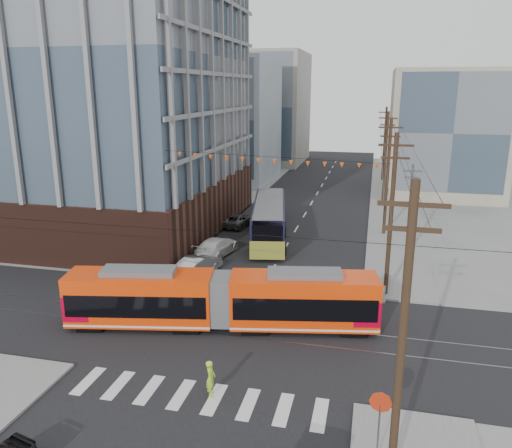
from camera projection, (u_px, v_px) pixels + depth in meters
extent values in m
plane|color=slate|center=(218.00, 363.00, 25.67)|extent=(160.00, 160.00, 0.00)
cube|color=#381E16|center=(70.00, 81.00, 48.40)|extent=(30.00, 25.00, 28.60)
cube|color=#8C99A5|center=(214.00, 120.00, 75.89)|extent=(18.00, 16.00, 18.00)
cube|color=gray|center=(445.00, 133.00, 65.01)|extent=(14.00, 14.00, 16.00)
cube|color=gray|center=(262.00, 108.00, 93.72)|extent=(16.00, 18.00, 20.00)
cube|color=#8C99A5|center=(442.00, 129.00, 83.59)|extent=(16.00, 16.00, 14.00)
cylinder|color=black|center=(402.00, 341.00, 16.69)|extent=(0.30, 0.30, 11.00)
cylinder|color=black|center=(384.00, 144.00, 74.86)|extent=(0.30, 0.30, 11.00)
imported|color=#A1A3A5|center=(198.00, 265.00, 37.61)|extent=(2.76, 4.81, 1.50)
imported|color=white|center=(217.00, 246.00, 42.06)|extent=(3.04, 5.57, 1.53)
imported|color=#4E4E4E|center=(239.00, 220.00, 50.90)|extent=(2.85, 4.94, 1.29)
imported|color=#A9DD2D|center=(211.00, 378.00, 22.75)|extent=(0.57, 0.73, 1.78)
cube|color=slate|center=(382.00, 288.00, 34.40)|extent=(1.37, 3.79, 0.74)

